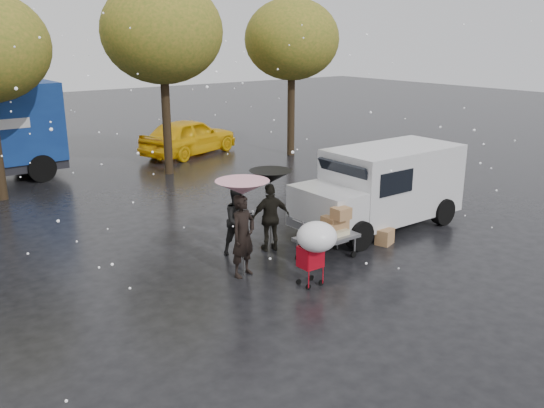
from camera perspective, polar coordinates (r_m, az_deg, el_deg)
ground at (r=13.17m, az=0.19°, el=-6.63°), size 90.00×90.00×0.00m
person_pink at (r=12.62m, az=-2.88°, el=-3.17°), size 0.77×0.61×1.86m
person_middle at (r=13.96m, az=-3.32°, el=-1.67°), size 0.84×0.68×1.65m
person_black at (r=14.10m, az=-0.13°, el=-1.34°), size 1.07×0.65×1.70m
umbrella_pink at (r=12.29m, az=-2.95°, el=1.64°), size 1.17×1.17×2.18m
umbrella_black at (r=13.82m, az=-0.13°, el=2.74°), size 1.05×1.05×2.04m
vendor_cart at (r=13.68m, az=5.72°, el=-2.55°), size 1.52×0.80×1.27m
shopping_cart at (r=11.99m, az=4.36°, el=-3.59°), size 0.84×0.84×1.46m
white_van at (r=16.10m, az=10.91°, el=1.77°), size 4.91×2.18×2.20m
box_ground_near at (r=15.00m, az=11.10°, el=-3.18°), size 0.53×0.48×0.40m
box_ground_far at (r=16.14m, az=4.12°, el=-1.53°), size 0.51×0.42×0.37m
yellow_taxi at (r=25.83m, az=-8.23°, el=6.64°), size 5.16×3.36×1.63m
tree_row at (r=20.81m, az=-18.40°, el=15.30°), size 21.60×4.40×7.12m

